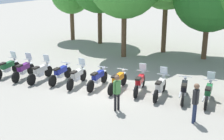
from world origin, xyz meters
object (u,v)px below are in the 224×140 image
at_px(motorcycle_8, 160,87).
at_px(person_0, 196,100).
at_px(motorcycle_5, 98,78).
at_px(motorcycle_9, 184,89).
at_px(motorcycle_3, 61,73).
at_px(motorcycle_0, 7,67).
at_px(motorcycle_6, 118,81).
at_px(motorcycle_2, 40,72).
at_px(motorcycle_10, 208,93).
at_px(motorcycle_4, 77,76).
at_px(motorcycle_1, 24,70).
at_px(motorcycle_7, 140,82).
at_px(person_1, 117,90).

xyz_separation_m(motorcycle_8, person_0, (2.24, -1.80, 0.47)).
distance_m(motorcycle_5, motorcycle_9, 4.50).
xyz_separation_m(motorcycle_5, person_0, (5.56, -1.30, 0.49)).
height_order(motorcycle_3, motorcycle_8, motorcycle_8).
xyz_separation_m(motorcycle_3, motorcycle_8, (5.54, 0.90, 0.01)).
bearing_deg(motorcycle_8, motorcycle_9, -84.30).
xyz_separation_m(motorcycle_0, motorcycle_6, (6.65, 1.43, -0.01)).
xyz_separation_m(motorcycle_2, motorcycle_10, (8.86, 1.75, 0.00)).
height_order(motorcycle_3, motorcycle_4, motorcycle_4).
relative_size(motorcycle_1, motorcycle_2, 0.98).
bearing_deg(motorcycle_1, motorcycle_6, -91.71).
relative_size(motorcycle_6, motorcycle_10, 1.00).
distance_m(motorcycle_4, motorcycle_7, 3.43).
distance_m(motorcycle_8, person_0, 2.91).
relative_size(motorcycle_3, motorcycle_10, 1.00).
bearing_deg(motorcycle_10, motorcycle_1, 92.95).
relative_size(motorcycle_2, motorcycle_4, 1.01).
relative_size(motorcycle_0, motorcycle_6, 1.00).
distance_m(motorcycle_9, person_1, 3.49).
xyz_separation_m(motorcycle_9, motorcycle_10, (1.11, 0.16, 0.01)).
xyz_separation_m(motorcycle_1, motorcycle_2, (1.11, 0.20, 0.00)).
bearing_deg(motorcycle_4, motorcycle_10, -89.67).
relative_size(motorcycle_8, motorcycle_9, 1.02).
bearing_deg(motorcycle_9, motorcycle_3, 84.85).
bearing_deg(motorcycle_6, motorcycle_2, 97.32).
height_order(motorcycle_8, person_0, person_0).
xyz_separation_m(motorcycle_3, motorcycle_6, (3.33, 0.60, 0.00)).
bearing_deg(motorcycle_3, motorcycle_8, -88.39).
height_order(motorcycle_7, motorcycle_9, motorcycle_7).
xyz_separation_m(motorcycle_2, motorcycle_4, (2.21, 0.48, 0.00)).
height_order(motorcycle_3, person_1, person_1).
height_order(motorcycle_7, motorcycle_10, same).
xyz_separation_m(motorcycle_7, person_1, (0.10, -2.47, 0.44)).
bearing_deg(person_0, motorcycle_4, -4.11).
bearing_deg(motorcycle_8, motorcycle_0, 92.70).
height_order(motorcycle_4, motorcycle_10, same).
relative_size(motorcycle_9, motorcycle_10, 0.98).
distance_m(motorcycle_4, motorcycle_5, 1.16).
xyz_separation_m(motorcycle_1, motorcycle_10, (9.98, 1.96, 0.00)).
height_order(motorcycle_4, motorcycle_9, motorcycle_4).
height_order(motorcycle_0, motorcycle_4, same).
bearing_deg(motorcycle_0, motorcycle_1, -87.81).
height_order(motorcycle_9, person_0, person_0).
relative_size(motorcycle_9, person_0, 1.26).
distance_m(motorcycle_0, motorcycle_8, 9.03).
xyz_separation_m(motorcycle_1, motorcycle_9, (8.87, 1.79, -0.01)).
height_order(motorcycle_0, motorcycle_2, same).
bearing_deg(motorcycle_9, motorcycle_7, 81.48).
xyz_separation_m(motorcycle_3, person_0, (7.78, -0.90, 0.49)).
distance_m(motorcycle_0, motorcycle_10, 11.29).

